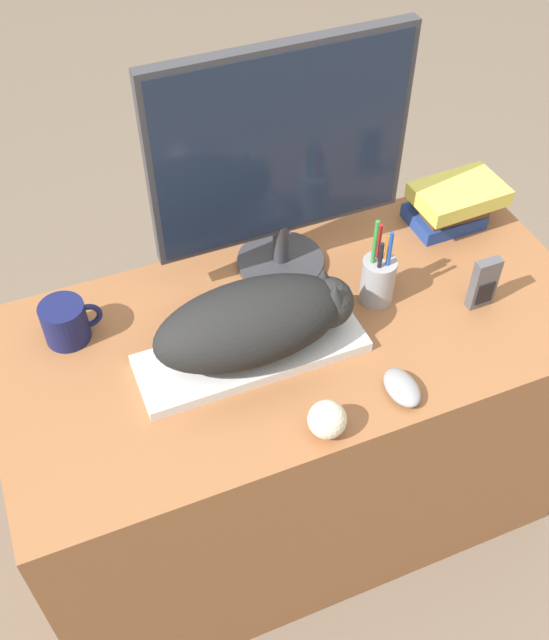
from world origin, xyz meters
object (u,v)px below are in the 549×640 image
at_px(baseball, 327,420).
at_px(book_stack, 452,203).
at_px(computer_mouse, 402,387).
at_px(coffee_mug, 66,322).
at_px(cat, 259,320).
at_px(monitor, 282,155).
at_px(phone, 484,284).
at_px(keyboard, 252,353).
at_px(pen_cup, 378,279).

xyz_separation_m(baseball, book_stack, (0.53, 0.44, 0.02)).
distance_m(computer_mouse, coffee_mug, 0.69).
bearing_deg(computer_mouse, coffee_mug, 145.34).
distance_m(cat, computer_mouse, 0.31).
bearing_deg(monitor, book_stack, -1.96).
xyz_separation_m(monitor, computer_mouse, (0.07, -0.43, -0.28)).
bearing_deg(phone, monitor, 141.25).
height_order(coffee_mug, phone, phone).
xyz_separation_m(monitor, book_stack, (0.43, -0.01, -0.24)).
xyz_separation_m(cat, book_stack, (0.58, 0.22, -0.04)).
relative_size(keyboard, book_stack, 2.18).
bearing_deg(cat, book_stack, 20.70).
bearing_deg(keyboard, pen_cup, 9.83).
relative_size(keyboard, baseball, 6.37).
distance_m(cat, baseball, 0.24).
bearing_deg(cat, phone, -5.37).
distance_m(coffee_mug, phone, 0.87).
relative_size(keyboard, computer_mouse, 4.73).
height_order(cat, phone, cat).
height_order(keyboard, cat, cat).
relative_size(pen_cup, baseball, 2.97).
bearing_deg(pen_cup, monitor, 129.77).
bearing_deg(phone, coffee_mug, 163.92).
bearing_deg(computer_mouse, phone, 28.75).
bearing_deg(baseball, coffee_mug, 133.30).
xyz_separation_m(keyboard, monitor, (0.16, 0.23, 0.29)).
height_order(keyboard, phone, phone).
relative_size(baseball, book_stack, 0.34).
bearing_deg(phone, book_stack, 72.21).
bearing_deg(phone, keyboard, 174.81).
height_order(monitor, book_stack, monitor).
height_order(pen_cup, book_stack, pen_cup).
distance_m(keyboard, monitor, 0.40).
bearing_deg(coffee_mug, phone, -16.08).
bearing_deg(keyboard, monitor, 55.27).
height_order(keyboard, baseball, baseball).
relative_size(pen_cup, book_stack, 1.01).
bearing_deg(baseball, phone, 21.49).
height_order(phone, book_stack, phone).
distance_m(keyboard, book_stack, 0.63).
xyz_separation_m(computer_mouse, baseball, (-0.17, -0.03, 0.02)).
xyz_separation_m(keyboard, cat, (0.02, 0.00, 0.09)).
bearing_deg(monitor, cat, -121.83).
xyz_separation_m(keyboard, pen_cup, (0.31, 0.05, 0.05)).
xyz_separation_m(coffee_mug, phone, (0.84, -0.24, 0.02)).
relative_size(coffee_mug, book_stack, 0.58).
height_order(keyboard, book_stack, book_stack).
height_order(coffee_mug, book_stack, book_stack).
height_order(monitor, pen_cup, monitor).
bearing_deg(baseball, pen_cup, 48.13).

